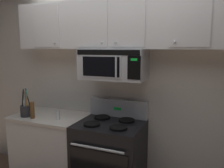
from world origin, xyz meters
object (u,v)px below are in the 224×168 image
Objects in this scene: stove_range at (110,158)px; over_range_microwave at (114,64)px; utensil_crock_charcoal at (26,109)px; pepper_mill at (32,110)px; salt_shaker at (58,115)px.

over_range_microwave is at bearing 90.14° from stove_range.
over_range_microwave is 2.10× the size of utensil_crock_charcoal.
over_range_microwave is 3.70× the size of pepper_mill.
utensil_crock_charcoal reaches higher than salt_shaker.
utensil_crock_charcoal is (-1.09, -0.27, -0.58)m from over_range_microwave.
salt_shaker is at bearing 6.28° from utensil_crock_charcoal.
over_range_microwave reaches higher than salt_shaker.
over_range_microwave is at bearing 19.10° from salt_shaker.
stove_range is 3.09× the size of utensil_crock_charcoal.
over_range_microwave is at bearing 13.99° from utensil_crock_charcoal.
pepper_mill is at bearing -162.16° from over_range_microwave.
stove_range is at bearing 9.37° from salt_shaker.
over_range_microwave is 6.53× the size of salt_shaker.
stove_range is at bearing -89.86° from over_range_microwave.
pepper_mill is (-0.96, -0.31, -0.57)m from over_range_microwave.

